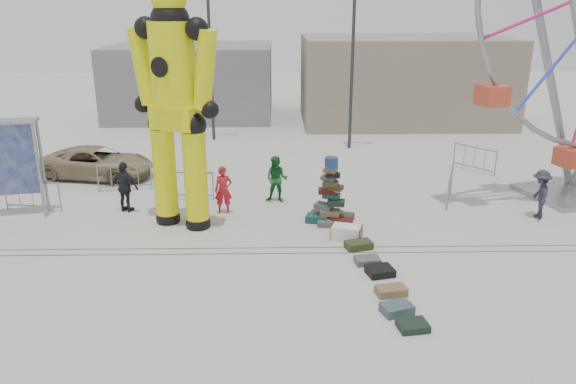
{
  "coord_description": "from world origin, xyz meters",
  "views": [
    {
      "loc": [
        -0.62,
        -14.32,
        6.98
      ],
      "look_at": [
        -0.31,
        1.35,
        1.64
      ],
      "focal_mm": 35.0,
      "sensor_mm": 36.0,
      "label": 1
    }
  ],
  "objects_px": {
    "barricade_dummy_c": "(186,185)",
    "parked_suv": "(97,163)",
    "steamer_trunk": "(346,233)",
    "pedestrian_grey": "(540,194)",
    "pedestrian_black": "(125,187)",
    "lamp_post_right": "(354,57)",
    "barricade_dummy_a": "(32,196)",
    "barricade_dummy_b": "(125,177)",
    "lamp_post_left": "(212,53)",
    "suitcase_tower": "(330,204)",
    "crash_test_dummy": "(175,99)",
    "pedestrian_green": "(277,179)",
    "barricade_wheel_front": "(450,187)",
    "barricade_wheel_back": "(474,159)",
    "pedestrian_red": "(223,190)"
  },
  "relations": [
    {
      "from": "pedestrian_black",
      "to": "pedestrian_grey",
      "type": "relative_size",
      "value": 1.07
    },
    {
      "from": "steamer_trunk",
      "to": "parked_suv",
      "type": "height_order",
      "value": "parked_suv"
    },
    {
      "from": "steamer_trunk",
      "to": "parked_suv",
      "type": "bearing_deg",
      "value": 163.03
    },
    {
      "from": "crash_test_dummy",
      "to": "pedestrian_green",
      "type": "xyz_separation_m",
      "value": [
        3.09,
        2.19,
        -3.28
      ]
    },
    {
      "from": "barricade_dummy_a",
      "to": "pedestrian_grey",
      "type": "distance_m",
      "value": 17.44
    },
    {
      "from": "barricade_dummy_c",
      "to": "pedestrian_grey",
      "type": "xyz_separation_m",
      "value": [
        12.22,
        -2.05,
        0.28
      ]
    },
    {
      "from": "barricade_dummy_b",
      "to": "barricade_wheel_front",
      "type": "bearing_deg",
      "value": -16.2
    },
    {
      "from": "lamp_post_left",
      "to": "pedestrian_black",
      "type": "distance_m",
      "value": 11.55
    },
    {
      "from": "lamp_post_left",
      "to": "pedestrian_red",
      "type": "height_order",
      "value": "lamp_post_left"
    },
    {
      "from": "lamp_post_right",
      "to": "lamp_post_left",
      "type": "xyz_separation_m",
      "value": [
        -7.0,
        2.0,
        0.0
      ]
    },
    {
      "from": "barricade_dummy_a",
      "to": "pedestrian_red",
      "type": "distance_m",
      "value": 6.71
    },
    {
      "from": "pedestrian_green",
      "to": "pedestrian_grey",
      "type": "height_order",
      "value": "pedestrian_green"
    },
    {
      "from": "barricade_dummy_c",
      "to": "parked_suv",
      "type": "relative_size",
      "value": 0.43
    },
    {
      "from": "suitcase_tower",
      "to": "parked_suv",
      "type": "bearing_deg",
      "value": 169.13
    },
    {
      "from": "crash_test_dummy",
      "to": "barricade_wheel_back",
      "type": "distance_m",
      "value": 13.53
    },
    {
      "from": "pedestrian_red",
      "to": "pedestrian_grey",
      "type": "relative_size",
      "value": 1.0
    },
    {
      "from": "pedestrian_red",
      "to": "pedestrian_black",
      "type": "xyz_separation_m",
      "value": [
        -3.42,
        0.21,
        0.06
      ]
    },
    {
      "from": "barricade_dummy_a",
      "to": "parked_suv",
      "type": "xyz_separation_m",
      "value": [
        1.09,
        3.91,
        0.09
      ]
    },
    {
      "from": "pedestrian_black",
      "to": "pedestrian_grey",
      "type": "xyz_separation_m",
      "value": [
        14.13,
        -0.87,
        -0.06
      ]
    },
    {
      "from": "barricade_wheel_back",
      "to": "pedestrian_green",
      "type": "relative_size",
      "value": 1.17
    },
    {
      "from": "barricade_wheel_front",
      "to": "pedestrian_grey",
      "type": "xyz_separation_m",
      "value": [
        2.56,
        -1.64,
        0.28
      ]
    },
    {
      "from": "steamer_trunk",
      "to": "pedestrian_grey",
      "type": "height_order",
      "value": "pedestrian_grey"
    },
    {
      "from": "barricade_wheel_front",
      "to": "pedestrian_black",
      "type": "xyz_separation_m",
      "value": [
        -11.57,
        -0.77,
        0.34
      ]
    },
    {
      "from": "barricade_dummy_c",
      "to": "pedestrian_grey",
      "type": "distance_m",
      "value": 12.39
    },
    {
      "from": "lamp_post_right",
      "to": "barricade_dummy_c",
      "type": "bearing_deg",
      "value": -132.92
    },
    {
      "from": "lamp_post_left",
      "to": "pedestrian_red",
      "type": "bearing_deg",
      "value": -82.63
    },
    {
      "from": "pedestrian_green",
      "to": "lamp_post_left",
      "type": "bearing_deg",
      "value": 122.04
    },
    {
      "from": "barricade_dummy_c",
      "to": "pedestrian_black",
      "type": "xyz_separation_m",
      "value": [
        -1.91,
        -1.18,
        0.34
      ]
    },
    {
      "from": "lamp_post_right",
      "to": "barricade_dummy_a",
      "type": "bearing_deg",
      "value": -144.74
    },
    {
      "from": "suitcase_tower",
      "to": "barricade_wheel_front",
      "type": "relative_size",
      "value": 1.11
    },
    {
      "from": "pedestrian_green",
      "to": "pedestrian_grey",
      "type": "relative_size",
      "value": 1.03
    },
    {
      "from": "crash_test_dummy",
      "to": "pedestrian_grey",
      "type": "height_order",
      "value": "crash_test_dummy"
    },
    {
      "from": "steamer_trunk",
      "to": "barricade_dummy_b",
      "type": "height_order",
      "value": "barricade_dummy_b"
    },
    {
      "from": "lamp_post_right",
      "to": "lamp_post_left",
      "type": "height_order",
      "value": "same"
    },
    {
      "from": "steamer_trunk",
      "to": "pedestrian_grey",
      "type": "distance_m",
      "value": 6.97
    },
    {
      "from": "barricade_dummy_c",
      "to": "parked_suv",
      "type": "distance_m",
      "value": 5.0
    },
    {
      "from": "barricade_dummy_b",
      "to": "pedestrian_black",
      "type": "distance_m",
      "value": 2.41
    },
    {
      "from": "suitcase_tower",
      "to": "barricade_dummy_c",
      "type": "relative_size",
      "value": 1.11
    },
    {
      "from": "barricade_dummy_a",
      "to": "barricade_dummy_c",
      "type": "height_order",
      "value": "same"
    },
    {
      "from": "lamp_post_right",
      "to": "steamer_trunk",
      "type": "xyz_separation_m",
      "value": [
        -1.59,
        -11.39,
        -4.26
      ]
    },
    {
      "from": "lamp_post_right",
      "to": "barricade_dummy_a",
      "type": "distance_m",
      "value": 15.54
    },
    {
      "from": "lamp_post_left",
      "to": "crash_test_dummy",
      "type": "relative_size",
      "value": 1.02
    },
    {
      "from": "steamer_trunk",
      "to": "pedestrian_black",
      "type": "xyz_separation_m",
      "value": [
        -7.4,
        2.59,
        0.67
      ]
    },
    {
      "from": "lamp_post_right",
      "to": "crash_test_dummy",
      "type": "bearing_deg",
      "value": -124.12
    },
    {
      "from": "barricade_wheel_front",
      "to": "pedestrian_green",
      "type": "xyz_separation_m",
      "value": [
        -6.32,
        0.13,
        0.31
      ]
    },
    {
      "from": "lamp_post_left",
      "to": "suitcase_tower",
      "type": "height_order",
      "value": "lamp_post_left"
    },
    {
      "from": "barricade_dummy_b",
      "to": "pedestrian_green",
      "type": "height_order",
      "value": "pedestrian_green"
    },
    {
      "from": "steamer_trunk",
      "to": "suitcase_tower",
      "type": "bearing_deg",
      "value": 121.53
    },
    {
      "from": "pedestrian_red",
      "to": "pedestrian_green",
      "type": "distance_m",
      "value": 2.14
    },
    {
      "from": "steamer_trunk",
      "to": "barricade_wheel_front",
      "type": "relative_size",
      "value": 0.47
    }
  ]
}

